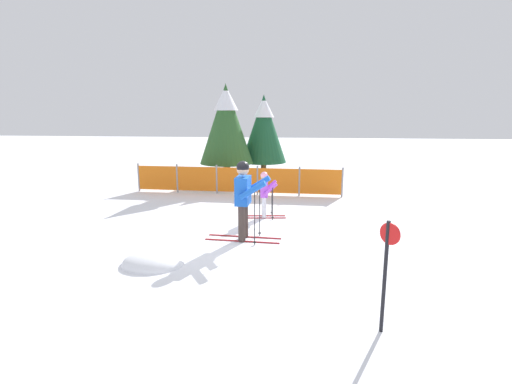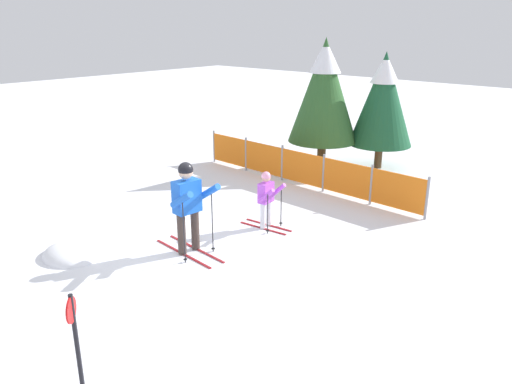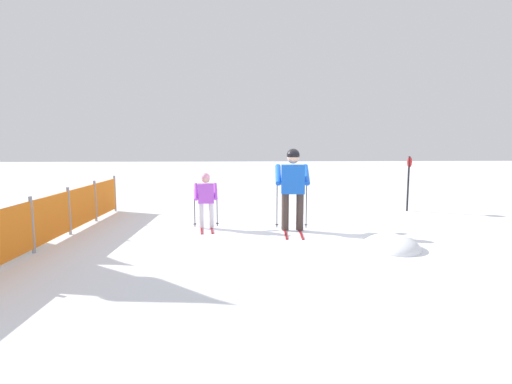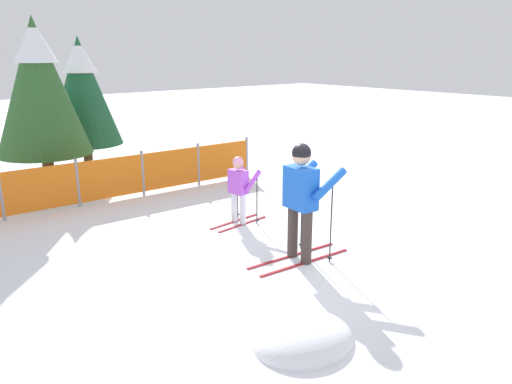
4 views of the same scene
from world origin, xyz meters
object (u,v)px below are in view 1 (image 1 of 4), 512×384
(conifer_near, at_px, (226,123))
(skier_child, at_px, (265,191))
(skier_adult, at_px, (244,193))
(safety_fence, at_px, (237,180))
(conifer_far, at_px, (264,128))
(trail_marker, at_px, (386,265))

(conifer_near, bearing_deg, skier_child, -68.62)
(skier_adult, height_order, safety_fence, skier_adult)
(skier_child, relative_size, conifer_far, 0.37)
(skier_child, height_order, conifer_far, conifer_far)
(skier_adult, distance_m, skier_child, 1.91)
(conifer_far, bearing_deg, skier_adult, -88.51)
(skier_child, bearing_deg, safety_fence, 106.55)
(safety_fence, height_order, conifer_near, conifer_near)
(conifer_far, xyz_separation_m, conifer_near, (-1.31, -1.03, 0.23))
(skier_child, bearing_deg, trail_marker, -75.86)
(skier_child, xyz_separation_m, trail_marker, (1.95, -5.34, 0.21))
(conifer_far, bearing_deg, trail_marker, -77.47)
(conifer_near, bearing_deg, trail_marker, -69.33)
(skier_child, distance_m, conifer_far, 5.82)
(skier_child, relative_size, conifer_near, 0.33)
(safety_fence, distance_m, conifer_far, 3.34)
(conifer_near, relative_size, trail_marker, 2.48)
(safety_fence, bearing_deg, conifer_near, 109.72)
(skier_child, distance_m, conifer_near, 5.20)
(skier_child, height_order, conifer_near, conifer_near)
(safety_fence, height_order, conifer_far, conifer_far)
(skier_child, distance_m, safety_fence, 3.00)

